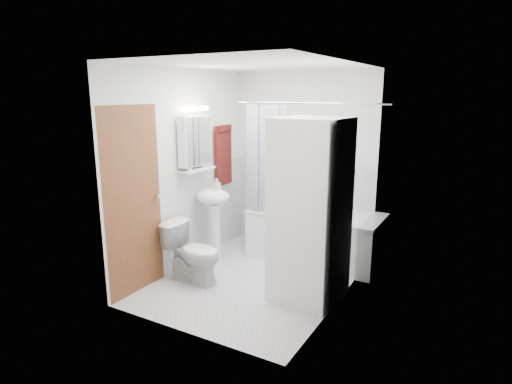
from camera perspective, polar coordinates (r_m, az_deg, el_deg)
The scene contains 20 objects.
floor at distance 5.07m, azimuth 0.05°, elevation -11.54°, with size 2.60×2.60×0.00m, color silver.
room_walls at distance 4.65m, azimuth 0.05°, elevation 5.35°, with size 2.60×2.60×2.60m.
wainscot at distance 5.10m, azimuth 1.68°, elevation -4.19°, with size 1.98×2.58×2.58m.
door at distance 4.86m, azimuth -13.01°, elevation -0.50°, with size 0.05×2.00×2.00m.
bathtub at distance 5.58m, azimuth 7.93°, elevation -5.47°, with size 1.67×0.79×0.63m.
tub_spout at distance 5.66m, azimuth 11.25°, elevation 1.01°, with size 0.04×0.04×0.12m, color silver.
curtain_rod at distance 4.98m, azimuth 7.07°, elevation 11.69°, with size 0.02×0.02×1.85m, color silver.
shower_curtain at distance 5.29m, azimuth 1.34°, elevation 3.69°, with size 0.55×0.02×1.45m.
sink at distance 5.40m, azimuth -5.70°, elevation -2.11°, with size 0.44×0.37×1.04m.
medicine_cabinet at distance 5.22m, azimuth -8.13°, elevation 6.94°, with size 0.13×0.50×0.71m.
shelf at distance 5.27m, azimuth -7.87°, elevation 2.98°, with size 0.18×0.54×0.03m, color silver.
shower_caddy at distance 5.59m, azimuth 11.79°, elevation 2.89°, with size 0.22×0.06×0.02m, color silver.
towel at distance 5.80m, azimuth -4.38°, elevation 5.07°, with size 0.07×0.34×0.82m.
washer_dryer at distance 4.39m, azimuth 7.16°, elevation -2.51°, with size 0.72×0.71×1.88m.
toilet at distance 4.96m, azimuth -8.33°, elevation -8.03°, with size 0.38×0.69×0.67m, color white.
soap_pump at distance 5.33m, azimuth -5.27°, elevation 0.42°, with size 0.08×0.17×0.08m, color gray.
shelf_bottle at distance 5.14m, azimuth -8.90°, elevation 3.24°, with size 0.07×0.18×0.07m, color gray.
shelf_cup at distance 5.35m, azimuth -7.11°, elevation 3.84°, with size 0.10×0.09×0.10m, color gray.
shampoo_a at distance 5.66m, azimuth 9.38°, elevation 3.90°, with size 0.13×0.17×0.13m, color gray.
shampoo_b at distance 5.63m, azimuth 10.52°, elevation 3.53°, with size 0.08×0.21×0.08m, color #294FA4.
Camera 1 is at (2.27, -4.01, 2.12)m, focal length 30.00 mm.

